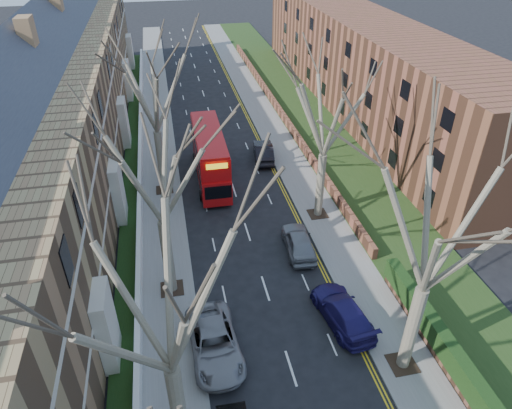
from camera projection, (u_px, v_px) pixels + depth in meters
pavement_left at (158, 136)px, 47.02m from camera, size 3.00×102.00×0.12m
pavement_right at (271, 127)px, 49.05m from camera, size 3.00×102.00×0.12m
terrace_left at (54, 123)px, 36.17m from camera, size 9.70×78.00×13.60m
flats_right at (362, 64)px, 51.56m from camera, size 13.97×54.00×10.00m
front_wall_left at (140, 170)px, 39.89m from camera, size 0.30×78.00×1.00m
grass_verge_right at (311, 122)px, 49.77m from camera, size 6.00×102.00×0.06m
tree_left_mid at (159, 288)px, 14.85m from camera, size 10.50×10.50×14.71m
tree_left_far at (154, 158)px, 23.21m from camera, size 10.15×10.15×14.22m
tree_left_dist at (150, 78)px, 32.85m from camera, size 10.50×10.50×14.71m
tree_right_mid at (443, 214)px, 18.42m from camera, size 10.50×10.50×14.71m
tree_right_far at (328, 100)px, 30.05m from camera, size 10.15×10.15×14.22m
double_decker_bus at (210, 157)px, 38.69m from camera, size 2.68×10.18×4.28m
car_left_far at (215, 343)px, 23.93m from camera, size 2.85×5.65×1.53m
car_right_near at (343, 311)px, 25.82m from camera, size 2.78×5.39×1.49m
car_right_mid at (299, 242)px, 31.10m from camera, size 2.16×4.68×1.55m
car_right_far at (263, 152)px, 42.47m from camera, size 2.29×4.96×1.58m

